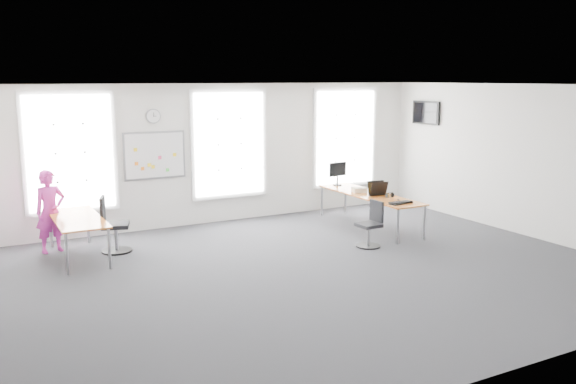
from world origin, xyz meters
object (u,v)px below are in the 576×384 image
chair_right (371,227)px  keyboard (400,203)px  chair_left (112,228)px  desk_right (369,196)px  headphones (389,195)px  monitor (338,171)px  person (50,211)px  desk_left (77,221)px

chair_right → keyboard: 0.92m
chair_right → chair_left: bearing=-116.3°
desk_right → headphones: headphones is taller
chair_left → monitor: bearing=-65.9°
desk_right → headphones: 0.53m
chair_left → person: bearing=78.8°
headphones → keyboard: bearing=-95.5°
chair_left → desk_left: bearing=113.6°
chair_right → keyboard: bearing=100.5°
person → keyboard: bearing=-34.0°
desk_right → chair_right: chair_right is taller
desk_left → headphones: bearing=-10.1°
desk_right → headphones: size_ratio=16.94×
desk_right → headphones: (0.14, -0.50, 0.09)m
desk_right → person: bearing=169.4°
desk_left → desk_right: bearing=-5.5°
chair_right → person: person is taller
desk_left → chair_right: chair_right is taller
headphones → monitor: size_ratio=0.32×
desk_right → desk_left: size_ratio=1.47×
desk_left → person: 0.70m
desk_left → person: bearing=121.2°
chair_left → person: size_ratio=0.68×
person → keyboard: (6.13, -2.26, -0.03)m
chair_right → chair_left: chair_left is taller
desk_right → keyboard: bearing=-93.2°
chair_right → person: 5.85m
keyboard → monitor: 2.34m
keyboard → headphones: headphones is taller
desk_left → person: size_ratio=1.31×
monitor → desk_left: bearing=179.2°
person → keyboard: size_ratio=2.99×
desk_right → desk_left: 5.86m
chair_left → headphones: size_ratio=6.01×
chair_right → monitor: bearing=158.3°
chair_left → desk_right: bearing=-79.2°
chair_right → monitor: monitor is taller
chair_right → person: size_ratio=0.58×
headphones → monitor: 1.74m
monitor → headphones: bearing=-92.0°
desk_left → chair_left: bearing=6.0°
desk_right → person: person is taller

